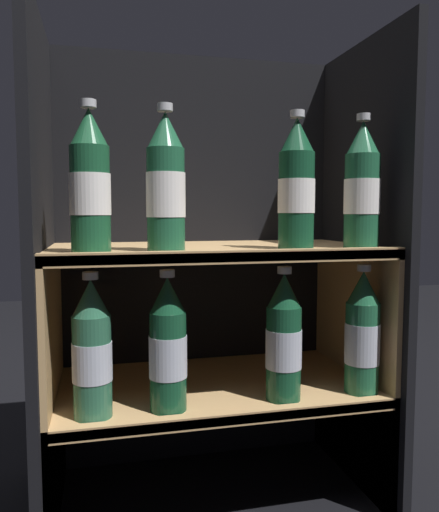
# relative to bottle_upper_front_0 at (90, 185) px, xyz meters

# --- Properties ---
(fridge_back_wall) EXTENTS (0.74, 0.02, 1.04)m
(fridge_back_wall) POSITION_rel_bottle_upper_front_0_xyz_m (0.26, 0.33, -0.18)
(fridge_back_wall) COLOR black
(fridge_back_wall) RESTS_ON ground_plane
(fridge_side_left) EXTENTS (0.02, 0.42, 1.04)m
(fridge_side_left) POSITION_rel_bottle_upper_front_0_xyz_m (-0.10, 0.13, -0.18)
(fridge_side_left) COLOR black
(fridge_side_left) RESTS_ON ground_plane
(fridge_side_right) EXTENTS (0.02, 0.42, 1.04)m
(fridge_side_right) POSITION_rel_bottle_upper_front_0_xyz_m (0.62, 0.13, -0.18)
(fridge_side_right) COLOR black
(fridge_side_right) RESTS_ON ground_plane
(shelf_lower) EXTENTS (0.70, 0.38, 0.27)m
(shelf_lower) POSITION_rel_bottle_upper_front_0_xyz_m (0.26, 0.12, -0.48)
(shelf_lower) COLOR tan
(shelf_lower) RESTS_ON ground_plane
(shelf_upper) EXTENTS (0.70, 0.38, 0.58)m
(shelf_upper) POSITION_rel_bottle_upper_front_0_xyz_m (0.26, 0.12, -0.27)
(shelf_upper) COLOR tan
(shelf_upper) RESTS_ON ground_plane
(bottle_upper_front_0) EXTENTS (0.07, 0.07, 0.27)m
(bottle_upper_front_0) POSITION_rel_bottle_upper_front_0_xyz_m (0.00, 0.00, 0.00)
(bottle_upper_front_0) COLOR #194C2D
(bottle_upper_front_0) RESTS_ON shelf_upper
(bottle_upper_front_1) EXTENTS (0.07, 0.07, 0.27)m
(bottle_upper_front_1) POSITION_rel_bottle_upper_front_0_xyz_m (0.14, -0.00, -0.00)
(bottle_upper_front_1) COLOR #1E5638
(bottle_upper_front_1) RESTS_ON shelf_upper
(bottle_upper_front_2) EXTENTS (0.07, 0.07, 0.27)m
(bottle_upper_front_2) POSITION_rel_bottle_upper_front_0_xyz_m (0.40, 0.00, 0.00)
(bottle_upper_front_2) COLOR #144228
(bottle_upper_front_2) RESTS_ON shelf_upper
(bottle_upper_front_3) EXTENTS (0.07, 0.07, 0.27)m
(bottle_upper_front_3) POSITION_rel_bottle_upper_front_0_xyz_m (0.55, -0.00, 0.00)
(bottle_upper_front_3) COLOR #1E5638
(bottle_upper_front_3) RESTS_ON shelf_upper
(bottle_lower_front_0) EXTENTS (0.07, 0.07, 0.27)m
(bottle_lower_front_0) POSITION_rel_bottle_upper_front_0_xyz_m (-0.00, -0.00, -0.31)
(bottle_lower_front_0) COLOR #285B42
(bottle_lower_front_0) RESTS_ON shelf_lower
(bottle_lower_front_1) EXTENTS (0.07, 0.07, 0.27)m
(bottle_lower_front_1) POSITION_rel_bottle_upper_front_0_xyz_m (0.14, -0.00, -0.31)
(bottle_lower_front_1) COLOR #144228
(bottle_lower_front_1) RESTS_ON shelf_lower
(bottle_lower_front_2) EXTENTS (0.07, 0.07, 0.27)m
(bottle_lower_front_2) POSITION_rel_bottle_upper_front_0_xyz_m (0.38, 0.00, -0.31)
(bottle_lower_front_2) COLOR #144228
(bottle_lower_front_2) RESTS_ON shelf_lower
(bottle_lower_front_3) EXTENTS (0.07, 0.07, 0.27)m
(bottle_lower_front_3) POSITION_rel_bottle_upper_front_0_xyz_m (0.55, 0.00, -0.31)
(bottle_lower_front_3) COLOR #1E5638
(bottle_lower_front_3) RESTS_ON shelf_lower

